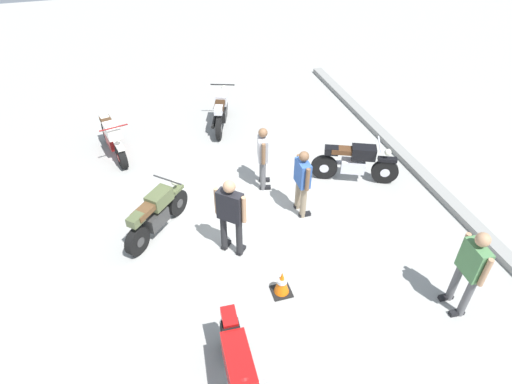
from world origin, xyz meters
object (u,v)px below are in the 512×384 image
at_px(motorcycle_cream_vintage, 113,138).
at_px(traffic_cone, 282,283).
at_px(person_in_black_shirt, 230,213).
at_px(person_in_blue_shirt, 302,180).
at_px(motorcycle_red_sportbike, 238,368).
at_px(motorcycle_silver_cruiser, 221,110).
at_px(motorcycle_black_cruiser, 355,162).
at_px(motorcycle_olive_vintage, 156,214).
at_px(person_in_green_shirt, 471,267).
at_px(person_in_gray_shirt, 263,155).

xyz_separation_m(motorcycle_cream_vintage, traffic_cone, (5.63, 2.74, -0.23)).
height_order(person_in_black_shirt, person_in_blue_shirt, person_in_black_shirt).
bearing_deg(motorcycle_red_sportbike, person_in_blue_shirt, 149.72).
relative_size(motorcycle_silver_cruiser, motorcycle_black_cruiser, 1.03).
bearing_deg(motorcycle_olive_vintage, motorcycle_red_sportbike, -125.52).
xyz_separation_m(motorcycle_red_sportbike, traffic_cone, (-1.57, 1.21, -0.33)).
distance_m(motorcycle_silver_cruiser, person_in_green_shirt, 7.91).
height_order(motorcycle_olive_vintage, person_in_green_shirt, person_in_green_shirt).
xyz_separation_m(motorcycle_red_sportbike, person_in_black_shirt, (-2.84, 0.60, 0.43)).
distance_m(person_in_blue_shirt, traffic_cone, 2.41).
distance_m(motorcycle_silver_cruiser, person_in_black_shirt, 5.15).
distance_m(person_in_black_shirt, person_in_green_shirt, 4.24).
bearing_deg(person_in_black_shirt, traffic_cone, -111.34).
bearing_deg(person_in_black_shirt, motorcycle_olive_vintage, 96.88).
bearing_deg(person_in_green_shirt, traffic_cone, -18.33).
height_order(person_in_black_shirt, person_in_green_shirt, person_in_black_shirt).
xyz_separation_m(motorcycle_cream_vintage, person_in_blue_shirt, (3.60, 3.87, 0.41)).
xyz_separation_m(motorcycle_silver_cruiser, person_in_blue_shirt, (4.28, 0.81, 0.38)).
bearing_deg(motorcycle_red_sportbike, person_in_gray_shirt, 161.88).
relative_size(motorcycle_cream_vintage, person_in_blue_shirt, 1.21).
bearing_deg(person_in_gray_shirt, traffic_cone, -87.30).
relative_size(motorcycle_red_sportbike, motorcycle_cream_vintage, 1.01).
relative_size(person_in_blue_shirt, traffic_cone, 3.02).
bearing_deg(traffic_cone, motorcycle_black_cruiser, 134.98).
bearing_deg(traffic_cone, motorcycle_olive_vintage, -138.95).
height_order(motorcycle_red_sportbike, motorcycle_cream_vintage, motorcycle_red_sportbike).
xyz_separation_m(motorcycle_red_sportbike, person_in_gray_shirt, (-4.78, 1.83, 0.28)).
xyz_separation_m(motorcycle_olive_vintage, motorcycle_black_cruiser, (-0.53, 4.77, 0.03)).
relative_size(motorcycle_cream_vintage, traffic_cone, 3.65).
distance_m(motorcycle_cream_vintage, person_in_black_shirt, 4.87).
xyz_separation_m(motorcycle_olive_vintage, motorcycle_red_sportbike, (3.83, 0.76, 0.11)).
bearing_deg(person_in_black_shirt, motorcycle_silver_cruiser, 32.42).
relative_size(person_in_green_shirt, person_in_gray_shirt, 1.12).
relative_size(motorcycle_olive_vintage, person_in_gray_shirt, 0.97).
bearing_deg(motorcycle_olive_vintage, motorcycle_black_cruiser, -40.41).
distance_m(motorcycle_olive_vintage, person_in_black_shirt, 1.76).
height_order(motorcycle_black_cruiser, traffic_cone, motorcycle_black_cruiser).
bearing_deg(person_in_blue_shirt, person_in_green_shirt, -62.00).
relative_size(motorcycle_olive_vintage, person_in_black_shirt, 0.87).
xyz_separation_m(motorcycle_silver_cruiser, person_in_gray_shirt, (3.10, 0.30, 0.36)).
height_order(motorcycle_silver_cruiser, person_in_blue_shirt, person_in_blue_shirt).
bearing_deg(motorcycle_red_sportbike, motorcycle_black_cruiser, 140.21).
xyz_separation_m(person_in_green_shirt, person_in_blue_shirt, (-3.19, -1.73, -0.12)).
xyz_separation_m(motorcycle_red_sportbike, person_in_green_shirt, (-0.41, 4.07, 0.43)).
distance_m(person_in_gray_shirt, person_in_blue_shirt, 1.29).
bearing_deg(motorcycle_cream_vintage, motorcycle_black_cruiser, 49.56).
xyz_separation_m(person_in_black_shirt, person_in_blue_shirt, (-0.75, 1.75, -0.12)).
relative_size(motorcycle_black_cruiser, motorcycle_cream_vintage, 1.02).
distance_m(motorcycle_olive_vintage, motorcycle_silver_cruiser, 4.65).
bearing_deg(person_in_black_shirt, person_in_gray_shirt, 10.44).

